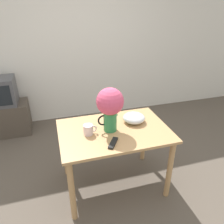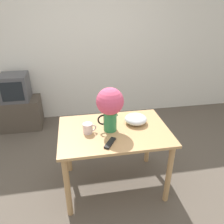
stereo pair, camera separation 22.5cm
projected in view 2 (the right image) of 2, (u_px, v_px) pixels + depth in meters
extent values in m
plane|color=brown|center=(107.00, 190.00, 2.60)|extent=(12.00, 12.00, 0.00)
cube|color=silver|center=(88.00, 47.00, 3.81)|extent=(8.00, 0.05, 2.60)
cube|color=tan|center=(114.00, 131.00, 2.36)|extent=(1.18, 0.81, 0.03)
cylinder|color=tan|center=(67.00, 188.00, 2.15)|extent=(0.06, 0.06, 0.74)
cylinder|color=tan|center=(169.00, 174.00, 2.31)|extent=(0.06, 0.06, 0.74)
cylinder|color=tan|center=(68.00, 147.00, 2.75)|extent=(0.06, 0.06, 0.74)
cylinder|color=tan|center=(148.00, 139.00, 2.91)|extent=(0.06, 0.06, 0.74)
cylinder|color=#2D844C|center=(110.00, 120.00, 2.30)|extent=(0.14, 0.14, 0.24)
cone|color=#2D844C|center=(116.00, 113.00, 2.27)|extent=(0.05, 0.05, 0.06)
torus|color=black|center=(103.00, 120.00, 2.28)|extent=(0.12, 0.02, 0.12)
sphere|color=#3D7033|center=(110.00, 106.00, 2.22)|extent=(0.21, 0.21, 0.21)
sphere|color=#DB4C70|center=(110.00, 101.00, 2.20)|extent=(0.28, 0.28, 0.28)
cylinder|color=silver|center=(88.00, 128.00, 2.27)|extent=(0.10, 0.10, 0.11)
torus|color=silver|center=(93.00, 128.00, 2.28)|extent=(0.07, 0.01, 0.07)
ellipsoid|color=silver|center=(136.00, 119.00, 2.46)|extent=(0.25, 0.25, 0.10)
cube|color=black|center=(110.00, 143.00, 2.11)|extent=(0.14, 0.18, 0.02)
cube|color=#4C4238|center=(21.00, 113.00, 3.80)|extent=(0.70, 0.44, 0.53)
cube|color=#4C4C51|center=(15.00, 87.00, 3.58)|extent=(0.43, 0.42, 0.43)
cube|color=black|center=(12.00, 92.00, 3.40)|extent=(0.34, 0.01, 0.31)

